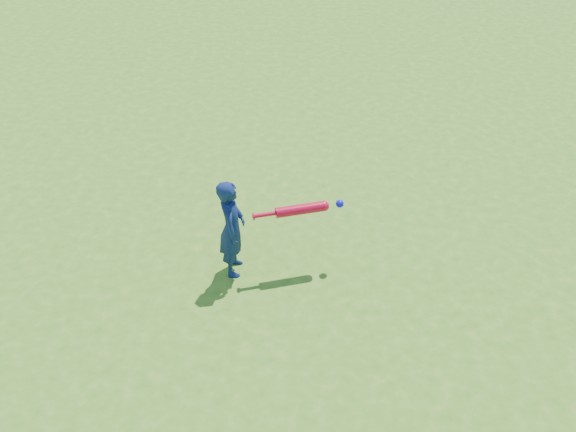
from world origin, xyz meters
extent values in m
plane|color=#3F731B|center=(0.00, 0.00, 0.00)|extent=(80.00, 80.00, 0.00)
imported|color=#10204E|center=(-0.78, -0.54, 0.48)|extent=(0.25, 0.36, 0.95)
cylinder|color=red|center=(-0.59, -0.53, 0.61)|extent=(0.03, 0.06, 0.06)
cylinder|color=red|center=(-0.49, -0.50, 0.61)|extent=(0.21, 0.10, 0.04)
cylinder|color=red|center=(-0.20, -0.40, 0.61)|extent=(0.44, 0.22, 0.09)
sphere|color=red|center=(0.01, -0.33, 0.61)|extent=(0.09, 0.09, 0.09)
sphere|color=#100DE5|center=(0.14, -0.29, 0.61)|extent=(0.07, 0.07, 0.07)
camera|label=1|loc=(0.04, -4.83, 3.91)|focal=40.00mm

